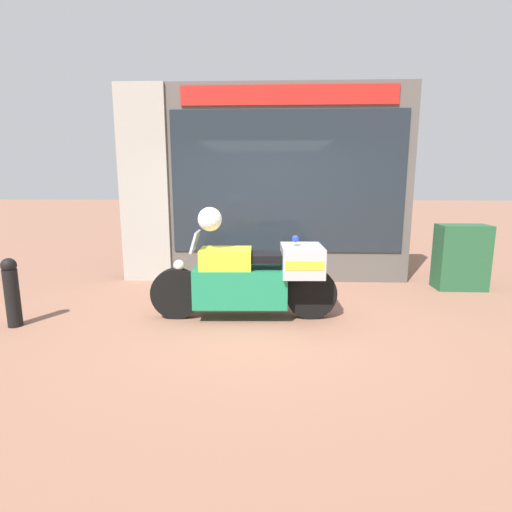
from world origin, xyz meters
The scene contains 7 objects.
ground_plane centered at (0.00, 0.00, 0.00)m, with size 60.00×60.00×0.00m, color #8E604C.
shop_building centered at (-0.38, 2.00, 1.71)m, with size 5.10×0.55×3.41m.
window_display centered at (0.36, 2.03, 0.49)m, with size 3.78×0.30×2.07m.
paramedic_motorcycle centered at (-0.09, -0.13, 0.56)m, with size 2.45×0.71×1.16m.
utility_cabinet centered at (3.28, 1.45, 0.54)m, with size 0.80×0.45×1.08m, color #235633.
white_helmet centered at (-0.65, -0.16, 1.32)m, with size 0.31×0.31×0.31m, color white.
street_bollard centered at (-3.07, -0.57, 0.45)m, with size 0.18×0.18×0.87m.
Camera 1 is at (0.15, -5.19, 1.82)m, focal length 28.00 mm.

